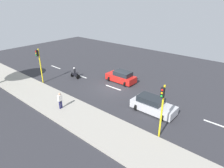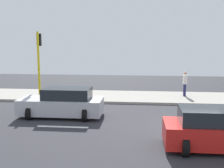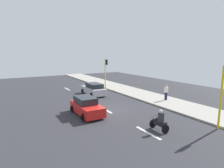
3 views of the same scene
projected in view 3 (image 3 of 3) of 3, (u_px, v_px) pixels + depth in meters
ground_plane at (105, 110)px, 17.64m from camera, size 40.00×60.00×0.10m
sidewalk at (160, 100)px, 21.12m from camera, size 4.00×60.00×0.15m
lane_stripe_north at (148, 133)px, 12.52m from camera, size 0.20×2.40×0.01m
lane_stripe_mid at (105, 110)px, 17.63m from camera, size 0.20×2.40×0.01m
lane_stripe_south at (82, 97)px, 22.73m from camera, size 0.20×2.40×0.01m
lane_stripe_far_south at (67, 89)px, 27.83m from camera, size 0.20×2.40×0.01m
car_silver at (94, 89)px, 23.92m from camera, size 2.17×4.31×1.52m
car_red at (87, 107)px, 16.20m from camera, size 2.14×3.96×1.52m
motorcycle at (160, 122)px, 12.80m from camera, size 0.60×1.30×1.53m
pedestrian_near_signal at (166, 92)px, 20.61m from camera, size 0.40×0.24×1.69m
traffic_light_corner at (106, 70)px, 27.05m from camera, size 0.49×0.24×4.50m
traffic_light_midblock at (223, 88)px, 12.78m from camera, size 0.49×0.24×4.50m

